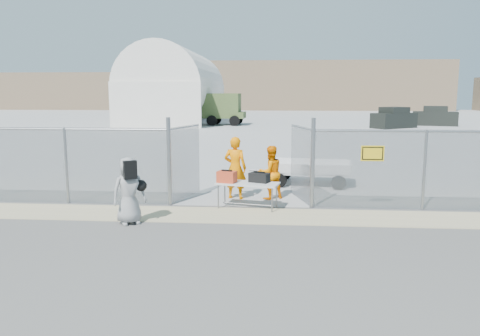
# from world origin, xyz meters

# --- Properties ---
(ground) EXTENTS (160.00, 160.00, 0.00)m
(ground) POSITION_xyz_m (0.00, 0.00, 0.00)
(ground) COLOR #434141
(tarmac_inside) EXTENTS (160.00, 80.00, 0.01)m
(tarmac_inside) POSITION_xyz_m (0.00, 42.00, 0.01)
(tarmac_inside) COLOR #A2A2A2
(tarmac_inside) RESTS_ON ground
(dirt_strip) EXTENTS (44.00, 1.60, 0.01)m
(dirt_strip) POSITION_xyz_m (0.00, 1.00, 0.01)
(dirt_strip) COLOR tan
(dirt_strip) RESTS_ON ground
(distant_hills) EXTENTS (140.00, 6.00, 9.00)m
(distant_hills) POSITION_xyz_m (5.00, 78.00, 4.50)
(distant_hills) COLOR #7F684F
(distant_hills) RESTS_ON ground
(chain_link_fence) EXTENTS (40.00, 0.20, 2.20)m
(chain_link_fence) POSITION_xyz_m (0.00, 2.00, 1.10)
(chain_link_fence) COLOR gray
(chain_link_fence) RESTS_ON ground
(quonset_hangar) EXTENTS (9.00, 18.00, 8.00)m
(quonset_hangar) POSITION_xyz_m (-10.00, 40.00, 4.00)
(quonset_hangar) COLOR white
(quonset_hangar) RESTS_ON ground
(folding_table) EXTENTS (1.81, 1.05, 0.72)m
(folding_table) POSITION_xyz_m (0.22, 1.81, 0.36)
(folding_table) COLOR silver
(folding_table) RESTS_ON ground
(orange_bag) EXTENTS (0.57, 0.45, 0.31)m
(orange_bag) POSITION_xyz_m (-0.35, 1.81, 0.88)
(orange_bag) COLOR #DA4625
(orange_bag) RESTS_ON folding_table
(black_duffel) EXTENTS (0.62, 0.50, 0.26)m
(black_duffel) POSITION_xyz_m (0.54, 1.91, 0.85)
(black_duffel) COLOR black
(black_duffel) RESTS_ON folding_table
(security_worker_left) EXTENTS (0.77, 0.59, 1.89)m
(security_worker_left) POSITION_xyz_m (-0.22, 2.98, 0.94)
(security_worker_left) COLOR #FF8100
(security_worker_left) RESTS_ON ground
(security_worker_right) EXTENTS (0.99, 0.92, 1.61)m
(security_worker_right) POSITION_xyz_m (0.83, 3.04, 0.81)
(security_worker_right) COLOR #FF8100
(security_worker_right) RESTS_ON ground
(visitor) EXTENTS (0.96, 0.87, 1.64)m
(visitor) POSITION_xyz_m (-2.55, 0.05, 0.82)
(visitor) COLOR gray
(visitor) RESTS_ON ground
(utility_trailer) EXTENTS (3.80, 2.31, 0.87)m
(utility_trailer) POSITION_xyz_m (2.19, 5.42, 0.43)
(utility_trailer) COLOR silver
(utility_trailer) RESTS_ON ground
(military_truck) EXTENTS (6.68, 2.73, 3.14)m
(military_truck) POSITION_xyz_m (-5.49, 35.80, 1.57)
(military_truck) COLOR #4D6130
(military_truck) RESTS_ON ground
(parked_vehicle_near) EXTENTS (4.47, 3.87, 1.87)m
(parked_vehicle_near) POSITION_xyz_m (11.60, 32.85, 0.93)
(parked_vehicle_near) COLOR black
(parked_vehicle_near) RESTS_ON ground
(parked_vehicle_mid) EXTENTS (4.46, 2.90, 1.86)m
(parked_vehicle_mid) POSITION_xyz_m (16.43, 36.60, 0.93)
(parked_vehicle_mid) COLOR black
(parked_vehicle_mid) RESTS_ON ground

